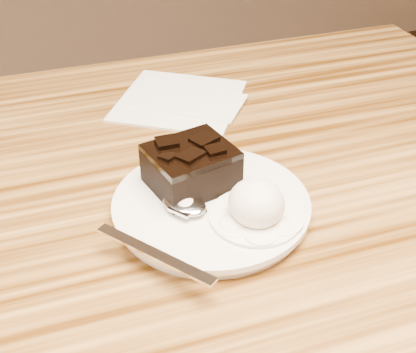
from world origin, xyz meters
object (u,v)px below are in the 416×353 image
object	(u,v)px
brownie	(191,170)
spoon	(185,205)
plate	(211,207)
ice_cream_scoop	(256,203)
napkin	(179,99)

from	to	relation	value
brownie	spoon	world-z (taller)	brownie
plate	brownie	xyz separation A→B (m)	(-0.01, 0.03, 0.03)
ice_cream_scoop	spoon	xyz separation A→B (m)	(-0.06, 0.03, -0.01)
plate	napkin	bearing A→B (deg)	80.96
plate	napkin	size ratio (longest dim) A/B	1.26
plate	spoon	xyz separation A→B (m)	(-0.03, -0.01, 0.01)
plate	brownie	world-z (taller)	brownie
brownie	spoon	distance (m)	0.05
ice_cream_scoop	brownie	bearing A→B (deg)	119.90
plate	brownie	size ratio (longest dim) A/B	2.44
ice_cream_scoop	napkin	size ratio (longest dim) A/B	0.36
spoon	napkin	distance (m)	0.27
ice_cream_scoop	napkin	world-z (taller)	ice_cream_scoop
ice_cream_scoop	spoon	world-z (taller)	ice_cream_scoop
plate	ice_cream_scoop	size ratio (longest dim) A/B	3.51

